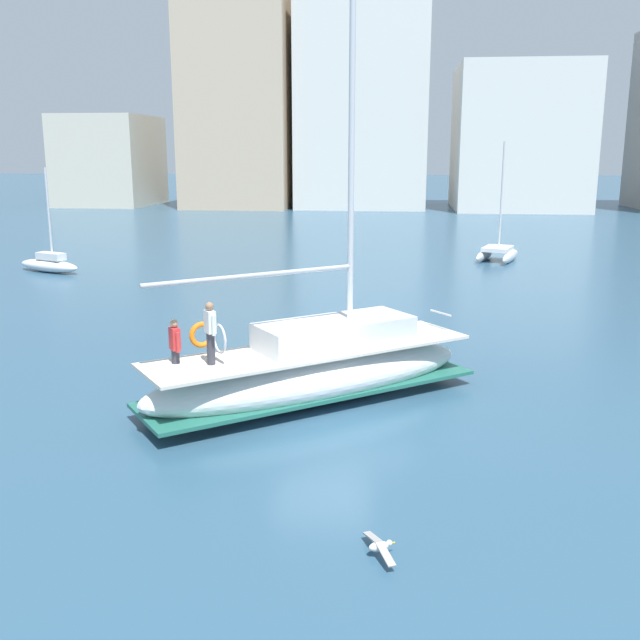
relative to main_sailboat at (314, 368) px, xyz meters
The scene contains 6 objects.
ground_plane 1.38m from the main_sailboat, 71.64° to the right, with size 400.00×400.00×0.00m, color #2D516B.
main_sailboat is the anchor object (origin of this frame).
moored_sloop_far 26.33m from the main_sailboat, 130.96° to the left, with size 4.43×2.66×5.76m.
moored_catamaran 28.11m from the main_sailboat, 72.85° to the left, with size 3.27×4.60×7.19m.
seagull 7.90m from the main_sailboat, 75.47° to the right, with size 0.59×1.09×0.17m.
waterfront_buildings 71.75m from the main_sailboat, 87.27° to the left, with size 82.40×17.88×25.84m.
Camera 1 is at (1.82, -17.65, 6.61)m, focal length 40.81 mm.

